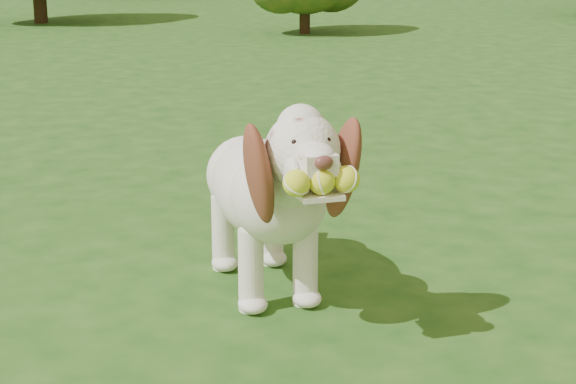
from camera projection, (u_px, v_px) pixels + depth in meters
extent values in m
plane|color=#194313|center=(197.00, 263.00, 3.81)|extent=(80.00, 80.00, 0.00)
ellipsoid|color=white|center=(261.00, 188.00, 3.49)|extent=(0.43, 0.69, 0.34)
ellipsoid|color=white|center=(280.00, 196.00, 3.26)|extent=(0.38, 0.38, 0.33)
ellipsoid|color=white|center=(246.00, 175.00, 3.70)|extent=(0.35, 0.35, 0.31)
cylinder|color=white|center=(291.00, 180.00, 3.11)|extent=(0.21, 0.29, 0.26)
sphere|color=white|center=(303.00, 150.00, 2.96)|extent=(0.27, 0.27, 0.24)
sphere|color=white|center=(301.00, 129.00, 2.96)|extent=(0.17, 0.17, 0.15)
cube|color=white|center=(316.00, 162.00, 2.84)|extent=(0.12, 0.15, 0.06)
ellipsoid|color=#592D28|center=(324.00, 163.00, 2.77)|extent=(0.06, 0.04, 0.04)
cube|color=white|center=(317.00, 194.00, 2.85)|extent=(0.15, 0.17, 0.02)
ellipsoid|color=brown|center=(259.00, 174.00, 2.95)|extent=(0.15, 0.24, 0.36)
ellipsoid|color=brown|center=(343.00, 168.00, 3.03)|extent=(0.16, 0.22, 0.36)
cylinder|color=white|center=(237.00, 157.00, 3.82)|extent=(0.08, 0.17, 0.13)
cylinder|color=white|center=(251.00, 270.00, 3.32)|extent=(0.10, 0.10, 0.30)
cylinder|color=white|center=(305.00, 264.00, 3.37)|extent=(0.10, 0.10, 0.30)
cylinder|color=white|center=(223.00, 232.00, 3.72)|extent=(0.10, 0.10, 0.30)
cylinder|color=white|center=(272.00, 228.00, 3.77)|extent=(0.10, 0.10, 0.30)
sphere|color=yellow|center=(296.00, 183.00, 2.78)|extent=(0.09, 0.09, 0.08)
sphere|color=yellow|center=(322.00, 181.00, 2.80)|extent=(0.09, 0.09, 0.08)
sphere|color=yellow|center=(346.00, 179.00, 2.82)|extent=(0.09, 0.09, 0.08)
cylinder|color=#382314|center=(305.00, 16.00, 11.36)|extent=(0.13, 0.13, 0.41)
cylinder|color=#382314|center=(40.00, 1.00, 12.49)|extent=(0.17, 0.17, 0.56)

